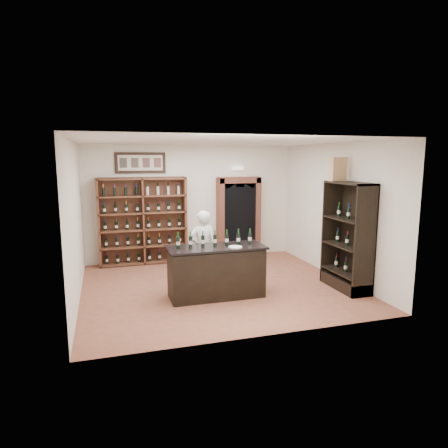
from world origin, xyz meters
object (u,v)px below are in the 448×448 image
Objects in this scene: tasting_counter at (216,272)px; side_cabinet at (348,253)px; counter_bottle_0 at (178,242)px; wine_crate at (338,169)px; shopkeeper at (203,248)px; wine_shelf at (143,221)px.

tasting_counter is 2.75m from side_cabinet.
wine_crate reaches higher than counter_bottle_0.
counter_bottle_0 reaches higher than tasting_counter.
counter_bottle_0 is 3.48m from side_cabinet.
tasting_counter is 0.82m from shopkeeper.
wine_shelf and side_cabinet have the same top height.
side_cabinet is at bearing 153.35° from shopkeeper.
side_cabinet reaches higher than tasting_counter.
counter_bottle_0 is 0.61× the size of wine_crate.
side_cabinet is (2.72, -0.30, 0.26)m from tasting_counter.
side_cabinet is 4.48× the size of wine_crate.
shopkeeper is 3.26m from wine_crate.
counter_bottle_0 is 0.19× the size of shopkeeper.
wine_crate is (3.75, -2.84, 1.35)m from wine_shelf.
wine_shelf is 1.17× the size of tasting_counter.
wine_crate reaches higher than shopkeeper.
wine_shelf is 1.00× the size of side_cabinet.
counter_bottle_0 is 0.97m from shopkeeper.
shopkeeper is at bearing 46.41° from counter_bottle_0.
side_cabinet is (3.44, -0.39, -0.35)m from counter_bottle_0.
wine_shelf reaches higher than counter_bottle_0.
wine_shelf is 5.02m from side_cabinet.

